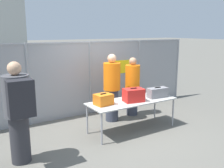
% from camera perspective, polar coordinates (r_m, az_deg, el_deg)
% --- Properties ---
extents(ground_plane, '(120.00, 120.00, 0.00)m').
position_cam_1_polar(ground_plane, '(6.11, 2.16, -10.71)').
color(ground_plane, '#605E56').
extents(fence_section, '(7.00, 0.07, 2.08)m').
position_cam_1_polar(fence_section, '(7.14, -4.95, 1.73)').
color(fence_section, gray).
rests_on(fence_section, ground_plane).
extents(inspection_table, '(2.19, 0.80, 0.74)m').
position_cam_1_polar(inspection_table, '(6.00, 4.61, -4.20)').
color(inspection_table, '#B2B2AD').
rests_on(inspection_table, ground_plane).
extents(suitcase_orange, '(0.41, 0.34, 0.27)m').
position_cam_1_polar(suitcase_orange, '(5.60, -1.97, -3.54)').
color(suitcase_orange, orange).
rests_on(suitcase_orange, inspection_table).
extents(suitcase_red, '(0.51, 0.39, 0.33)m').
position_cam_1_polar(suitcase_red, '(5.87, 4.95, -2.54)').
color(suitcase_red, red).
rests_on(suitcase_red, inspection_table).
extents(suitcase_grey, '(0.53, 0.27, 0.26)m').
position_cam_1_polar(suitcase_grey, '(6.32, 10.36, -1.93)').
color(suitcase_grey, slate).
rests_on(suitcase_grey, inspection_table).
extents(traveler_hooded, '(0.46, 0.71, 1.86)m').
position_cam_1_polar(traveler_hooded, '(4.67, -20.62, -5.46)').
color(traveler_hooded, '#2D2D33').
rests_on(traveler_hooded, ground_plane).
extents(security_worker_near, '(0.44, 0.44, 1.79)m').
position_cam_1_polar(security_worker_near, '(6.54, -0.03, -0.66)').
color(security_worker_near, '#383D4C').
rests_on(security_worker_near, ground_plane).
extents(security_worker_far, '(0.41, 0.41, 1.65)m').
position_cam_1_polar(security_worker_far, '(7.04, 4.69, -0.38)').
color(security_worker_far, '#383D4C').
rests_on(security_worker_far, ground_plane).
extents(utility_trailer, '(4.52, 2.29, 0.77)m').
position_cam_1_polar(utility_trailer, '(10.20, 2.72, 1.25)').
color(utility_trailer, '#B2B2B7').
rests_on(utility_trailer, ground_plane).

